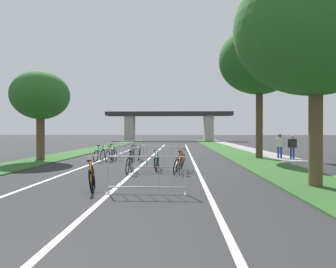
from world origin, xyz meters
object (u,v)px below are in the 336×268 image
bicycle_orange_4 (92,177)px  bicycle_yellow_7 (181,161)px  crowd_barrier_nearest (146,175)px  tree_right_pine_far (316,27)px  tree_left_oak_near (40,96)px  bicycle_red_3 (179,163)px  bicycle_purple_8 (139,154)px  crowd_barrier_third (126,152)px  bicycle_green_6 (133,149)px  tree_right_pine_near (259,60)px  bicycle_white_1 (113,153)px  bicycle_silver_2 (110,155)px  pedestrian_waiting (280,144)px  bicycle_teal_0 (157,162)px  crowd_barrier_fourth (132,148)px  bicycle_black_9 (130,163)px  bicycle_blue_5 (99,155)px  crowd_barrier_second (155,159)px  pedestrian_with_backpack (292,145)px

bicycle_orange_4 → bicycle_yellow_7: size_ratio=0.99×
bicycle_yellow_7 → crowd_barrier_nearest: bearing=90.5°
tree_right_pine_far → bicycle_orange_4: (-6.80, -0.63, -4.58)m
tree_left_oak_near → bicycle_red_3: 10.34m
bicycle_yellow_7 → bicycle_purple_8: 5.10m
bicycle_purple_8 → crowd_barrier_third: bearing=19.8°
bicycle_green_6 → tree_right_pine_near: bearing=162.1°
bicycle_white_1 → bicycle_silver_2: (0.03, -0.85, -0.01)m
pedestrian_waiting → tree_right_pine_near: bearing=-0.0°
bicycle_yellow_7 → pedestrian_waiting: 8.19m
tree_right_pine_near → bicycle_white_1: size_ratio=4.88×
bicycle_teal_0 → tree_right_pine_near: bearing=45.1°
pedestrian_waiting → tree_right_pine_far: bearing=89.2°
tree_right_pine_near → bicycle_green_6: tree_right_pine_near is taller
crowd_barrier_fourth → pedestrian_waiting: 10.42m
tree_left_oak_near → bicycle_teal_0: bearing=-29.2°
bicycle_teal_0 → bicycle_yellow_7: bicycle_yellow_7 is taller
bicycle_yellow_7 → bicycle_black_9: bicycle_black_9 is taller
bicycle_blue_5 → bicycle_orange_4: bearing=-70.1°
tree_right_pine_near → crowd_barrier_nearest: 13.47m
tree_right_pine_near → bicycle_teal_0: tree_right_pine_near is taller
crowd_barrier_second → bicycle_yellow_7: crowd_barrier_second is taller
bicycle_orange_4 → bicycle_blue_5: 8.44m
bicycle_purple_8 → bicycle_green_6: bearing=-81.7°
crowd_barrier_second → bicycle_silver_2: (-3.00, 4.21, -0.14)m
bicycle_purple_8 → bicycle_black_9: (0.37, -5.45, 0.03)m
tree_left_oak_near → crowd_barrier_nearest: (7.48, -9.15, -3.37)m
bicycle_yellow_7 → tree_left_oak_near: bearing=-14.4°
bicycle_white_1 → bicycle_green_6: (0.48, 4.52, -0.01)m
tree_left_oak_near → bicycle_teal_0: tree_left_oak_near is taller
crowd_barrier_third → bicycle_yellow_7: crowd_barrier_third is taller
crowd_barrier_second → bicycle_white_1: 5.90m
bicycle_green_6 → bicycle_purple_8: bearing=108.3°
bicycle_teal_0 → bicycle_red_3: (0.99, -0.84, 0.03)m
bicycle_blue_5 → bicycle_teal_0: bearing=-39.2°
tree_left_oak_near → crowd_barrier_fourth: (4.82, 4.54, -3.37)m
bicycle_orange_4 → pedestrian_with_backpack: bearing=31.6°
crowd_barrier_nearest → crowd_barrier_second: size_ratio=1.00×
pedestrian_with_backpack → bicycle_blue_5: bearing=-176.6°
crowd_barrier_nearest → bicycle_black_9: size_ratio=1.32×
crowd_barrier_second → bicycle_black_9: bearing=-153.3°
bicycle_green_6 → bicycle_purple_8: size_ratio=0.95×
bicycle_silver_2 → bicycle_black_9: bicycle_black_9 is taller
tree_right_pine_near → pedestrian_with_backpack: (1.82, -0.65, -5.33)m
bicycle_red_3 → bicycle_purple_8: bearing=126.1°
bicycle_blue_5 → bicycle_green_6: bicycle_blue_5 is taller
bicycle_red_3 → bicycle_yellow_7: bearing=95.6°
bicycle_silver_2 → bicycle_purple_8: size_ratio=0.97×
crowd_barrier_fourth → bicycle_green_6: crowd_barrier_fourth is taller
tree_left_oak_near → crowd_barrier_nearest: size_ratio=2.43×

